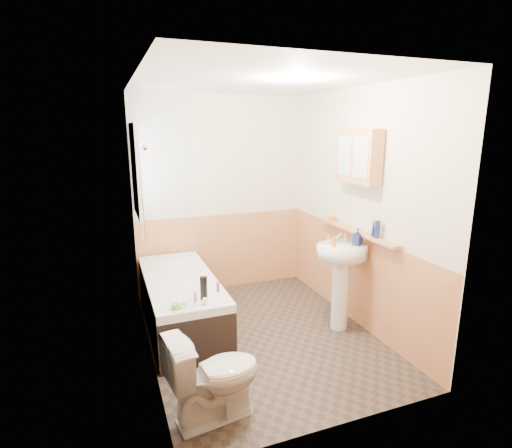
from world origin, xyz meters
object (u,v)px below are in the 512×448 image
object	(u,v)px
sink	(341,269)
medicine_cabinet	(358,156)
pine_shelf	(355,231)
toilet	(214,376)
bathtub	(181,301)

from	to	relation	value
sink	medicine_cabinet	world-z (taller)	medicine_cabinet
pine_shelf	medicine_cabinet	size ratio (longest dim) A/B	2.23
toilet	medicine_cabinet	xyz separation A→B (m)	(1.77, 0.92, 1.47)
bathtub	toilet	bearing A→B (deg)	-91.15
sink	medicine_cabinet	size ratio (longest dim) A/B	1.76
toilet	sink	distance (m)	1.85
bathtub	sink	world-z (taller)	sink
medicine_cabinet	sink	bearing A→B (deg)	-160.40
toilet	sink	bearing A→B (deg)	-69.93
bathtub	sink	bearing A→B (deg)	-21.74
bathtub	medicine_cabinet	size ratio (longest dim) A/B	2.88
medicine_cabinet	bathtub	bearing A→B (deg)	162.04
pine_shelf	medicine_cabinet	bearing A→B (deg)	-151.38
sink	pine_shelf	distance (m)	0.43
toilet	pine_shelf	xyz separation A→B (m)	(1.80, 0.94, 0.69)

